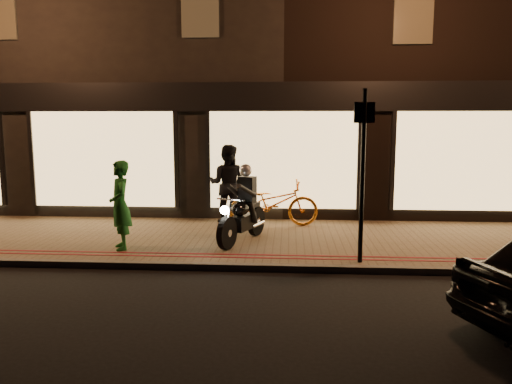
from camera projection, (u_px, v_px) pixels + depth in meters
The scene contains 10 objects.
ground at pixel (279, 272), 8.57m from camera, with size 90.00×90.00×0.00m, color black.
sidewalk at pixel (281, 241), 10.54m from camera, with size 50.00×4.00×0.12m, color brown.
kerb_stone at pixel (279, 268), 8.61m from camera, with size 50.00×0.14×0.12m, color #59544C.
red_kerb_lines at pixel (280, 257), 9.10m from camera, with size 50.00×0.26×0.01m.
building_row at pixel (285, 70), 16.83m from camera, with size 48.00×10.11×8.50m.
motorcycle at pixel (243, 212), 10.17m from camera, with size 0.90×1.85×1.59m.
sign_post at pixel (363, 167), 8.53m from camera, with size 0.35×0.08×3.00m.
bicycle_gold at pixel (274, 203), 11.67m from camera, with size 0.72×2.08×1.09m, color orange.
person_green at pixel (120, 205), 9.55m from camera, with size 0.63×0.41×1.71m, color #1B6522.
person_dark at pixel (227, 184), 12.03m from camera, with size 0.92×0.71×1.89m, color black.
Camera 1 is at (0.15, -8.29, 2.61)m, focal length 35.00 mm.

